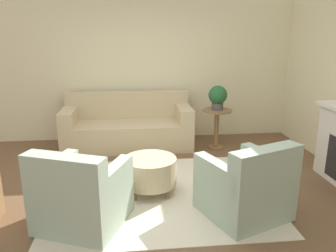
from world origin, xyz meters
The scene contains 9 objects.
ground_plane centered at (0.00, 0.00, 0.00)m, with size 16.00×16.00×0.00m, color brown.
wall_back centered at (0.00, 2.49, 1.40)m, with size 8.87×0.12×2.80m.
rug centered at (0.00, 0.00, 0.01)m, with size 2.71×2.31×0.01m.
couch centered at (-0.44, 1.93, 0.35)m, with size 2.27×0.90×0.96m.
armchair_left centered at (-0.90, -0.64, 0.34)m, with size 1.07×1.06×0.88m.
armchair_right centered at (0.90, -0.64, 0.34)m, with size 1.07×1.06×0.88m.
ottoman_table centered at (-0.13, 0.05, 0.30)m, with size 0.68×0.68×0.46m.
side_table centered at (1.14, 1.65, 0.48)m, with size 0.51×0.51×0.71m.
potted_plant_on_side_table centered at (1.14, 1.65, 0.95)m, with size 0.33×0.33×0.43m.
Camera 1 is at (-0.32, -3.84, 2.00)m, focal length 35.00 mm.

